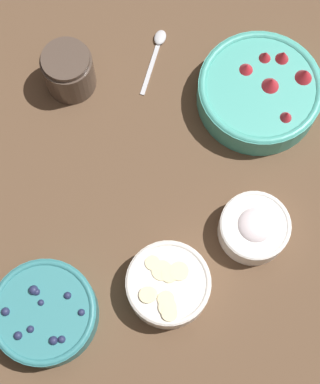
{
  "coord_description": "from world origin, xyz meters",
  "views": [
    {
      "loc": [
        -0.14,
        -0.36,
        1.07
      ],
      "look_at": [
        -0.04,
        -0.05,
        0.04
      ],
      "focal_mm": 60.0,
      "sensor_mm": 36.0,
      "label": 1
    }
  ],
  "objects_px": {
    "jar_chocolate": "(69,72)",
    "bowl_bananas": "(168,285)",
    "bowl_cream": "(254,228)",
    "bowl_strawberries": "(260,91)",
    "bowl_blueberries": "(45,313)"
  },
  "relations": [
    {
      "from": "jar_chocolate",
      "to": "bowl_bananas",
      "type": "bearing_deg",
      "value": -82.19
    },
    {
      "from": "bowl_cream",
      "to": "jar_chocolate",
      "type": "height_order",
      "value": "jar_chocolate"
    },
    {
      "from": "bowl_strawberries",
      "to": "bowl_cream",
      "type": "relative_size",
      "value": 1.87
    },
    {
      "from": "bowl_strawberries",
      "to": "jar_chocolate",
      "type": "xyz_separation_m",
      "value": [
        -0.32,
        0.13,
        0.01
      ]
    },
    {
      "from": "bowl_strawberries",
      "to": "bowl_cream",
      "type": "distance_m",
      "value": 0.25
    },
    {
      "from": "bowl_strawberries",
      "to": "bowl_cream",
      "type": "bearing_deg",
      "value": -111.8
    },
    {
      "from": "bowl_blueberries",
      "to": "jar_chocolate",
      "type": "distance_m",
      "value": 0.43
    },
    {
      "from": "bowl_blueberries",
      "to": "bowl_cream",
      "type": "relative_size",
      "value": 1.44
    },
    {
      "from": "bowl_blueberries",
      "to": "bowl_strawberries",
      "type": "bearing_deg",
      "value": 30.1
    },
    {
      "from": "bowl_bananas",
      "to": "jar_chocolate",
      "type": "relative_size",
      "value": 1.5
    },
    {
      "from": "bowl_strawberries",
      "to": "bowl_bananas",
      "type": "height_order",
      "value": "bowl_strawberries"
    },
    {
      "from": "bowl_blueberries",
      "to": "bowl_cream",
      "type": "distance_m",
      "value": 0.37
    },
    {
      "from": "bowl_strawberries",
      "to": "bowl_cream",
      "type": "xyz_separation_m",
      "value": [
        -0.09,
        -0.23,
        -0.0
      ]
    },
    {
      "from": "bowl_cream",
      "to": "jar_chocolate",
      "type": "distance_m",
      "value": 0.43
    },
    {
      "from": "bowl_cream",
      "to": "bowl_blueberries",
      "type": "bearing_deg",
      "value": -174.61
    }
  ]
}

